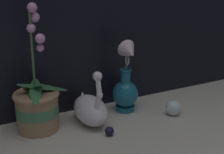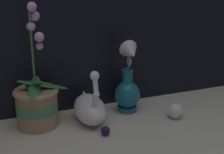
% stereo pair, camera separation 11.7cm
% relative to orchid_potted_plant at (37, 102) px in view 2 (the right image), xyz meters
% --- Properties ---
extents(ground_plane, '(2.80, 2.80, 0.00)m').
position_rel_orchid_potted_plant_xyz_m(ground_plane, '(0.25, -0.19, -0.09)').
color(ground_plane, '#BCB2A3').
extents(orchid_potted_plant, '(0.20, 0.22, 0.46)m').
position_rel_orchid_potted_plant_xyz_m(orchid_potted_plant, '(0.00, 0.00, 0.00)').
color(orchid_potted_plant, '#9E7556').
rests_on(orchid_potted_plant, ground_plane).
extents(swan_figurine, '(0.12, 0.21, 0.23)m').
position_rel_orchid_potted_plant_xyz_m(swan_figurine, '(0.19, -0.04, -0.04)').
color(swan_figurine, white).
rests_on(swan_figurine, ground_plane).
extents(blue_vase, '(0.11, 0.12, 0.30)m').
position_rel_orchid_potted_plant_xyz_m(blue_vase, '(0.36, -0.01, 0.01)').
color(blue_vase, '#195B75').
rests_on(blue_vase, ground_plane).
extents(glass_sphere, '(0.06, 0.06, 0.06)m').
position_rel_orchid_potted_plant_xyz_m(glass_sphere, '(0.51, -0.13, -0.06)').
color(glass_sphere, silver).
rests_on(glass_sphere, ground_plane).
extents(glass_bauble, '(0.03, 0.03, 0.03)m').
position_rel_orchid_potted_plant_xyz_m(glass_bauble, '(0.21, -0.16, -0.08)').
color(glass_bauble, '#191433').
rests_on(glass_bauble, ground_plane).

